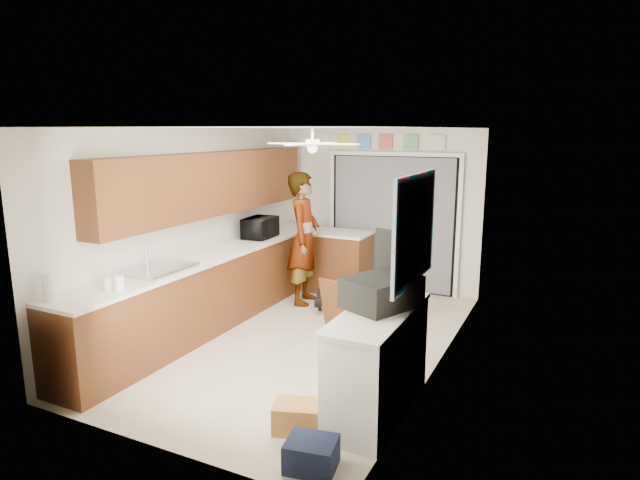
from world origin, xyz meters
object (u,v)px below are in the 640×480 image
(man, at_px, (304,238))
(dog, at_px, (327,296))
(cardboard_box, at_px, (297,417))
(navy_crate, at_px, (311,454))
(paper_towel_roll, at_px, (49,287))
(microwave, at_px, (260,228))
(suitcase, at_px, (382,292))

(man, relative_size, dog, 3.93)
(cardboard_box, height_order, navy_crate, cardboard_box)
(paper_towel_roll, distance_m, cardboard_box, 2.54)
(navy_crate, bearing_deg, cardboard_box, 130.07)
(microwave, distance_m, cardboard_box, 3.71)
(man, bearing_deg, suitcase, -151.78)
(navy_crate, height_order, man, man)
(paper_towel_roll, distance_m, man, 3.60)
(paper_towel_roll, distance_m, suitcase, 3.02)
(microwave, bearing_deg, man, -78.09)
(cardboard_box, bearing_deg, suitcase, 56.80)
(microwave, xyz_separation_m, dog, (1.06, 0.05, -0.90))
(paper_towel_roll, xyz_separation_m, cardboard_box, (2.31, 0.46, -0.95))
(paper_towel_roll, height_order, man, man)
(suitcase, bearing_deg, cardboard_box, -99.72)
(microwave, relative_size, man, 0.28)
(paper_towel_roll, height_order, suitcase, suitcase)
(cardboard_box, bearing_deg, man, 116.49)
(man, distance_m, dog, 0.89)
(navy_crate, relative_size, man, 0.19)
(cardboard_box, xyz_separation_m, dog, (-1.08, 2.92, 0.07))
(man, height_order, dog, man)
(microwave, height_order, man, man)
(microwave, xyz_separation_m, navy_crate, (2.49, -3.28, -0.98))
(navy_crate, xyz_separation_m, dog, (-1.43, 3.33, 0.08))
(microwave, bearing_deg, navy_crate, -147.51)
(microwave, height_order, dog, microwave)
(paper_towel_roll, height_order, cardboard_box, paper_towel_roll)
(cardboard_box, height_order, man, man)
(man, bearing_deg, microwave, 94.30)
(paper_towel_roll, bearing_deg, cardboard_box, 11.30)
(microwave, height_order, navy_crate, microwave)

